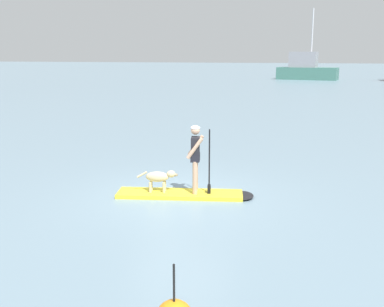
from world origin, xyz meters
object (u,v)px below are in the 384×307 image
at_px(paddleboard, 189,194).
at_px(moored_boat_port, 306,69).
at_px(dog, 159,177).
at_px(person_paddler, 196,154).

xyz_separation_m(paddleboard, moored_boat_port, (-1.75, 58.60, 1.44)).
bearing_deg(moored_boat_port, dog, -89.00).
bearing_deg(paddleboard, person_paddler, 13.90).
relative_size(person_paddler, moored_boat_port, 0.17).
height_order(dog, moored_boat_port, moored_boat_port).
bearing_deg(moored_boat_port, person_paddler, -88.12).
bearing_deg(person_paddler, paddleboard, -166.10).
height_order(paddleboard, dog, dog).
distance_m(paddleboard, person_paddler, 1.06).
height_order(paddleboard, person_paddler, person_paddler).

